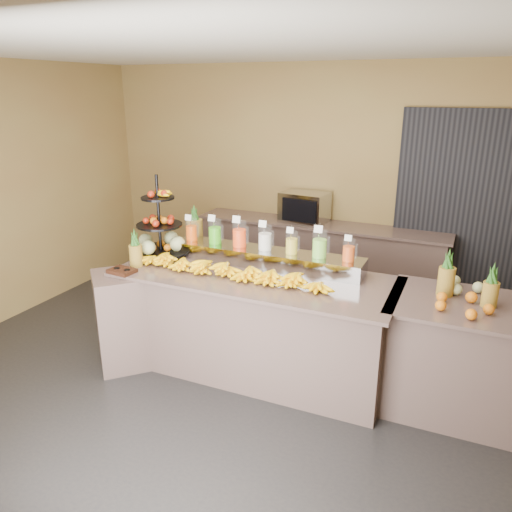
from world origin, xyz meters
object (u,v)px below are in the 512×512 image
Objects in this scene: oven_warmer at (304,207)px; pitcher_tray at (265,257)px; fruit_stand at (163,236)px; banana_heap at (228,267)px; condiment_caddy at (122,271)px; right_fruit_pile at (463,296)px.

pitcher_tray is at bearing -77.54° from oven_warmer.
fruit_stand is 1.45× the size of oven_warmer.
condiment_caddy is at bearing -159.11° from banana_heap.
pitcher_tray is 2.32× the size of fruit_stand.
pitcher_tray is 1.68m from oven_warmer.
pitcher_tray is 1.30m from condiment_caddy.
oven_warmer reaches higher than pitcher_tray.
fruit_stand is at bearing -171.67° from pitcher_tray.
right_fruit_pile reaches higher than pitcher_tray.
fruit_stand reaches higher than pitcher_tray.
banana_heap is 2.33× the size of fruit_stand.
fruit_stand is 0.59m from condiment_caddy.
oven_warmer reaches higher than right_fruit_pile.
pitcher_tray is at bearing 61.24° from banana_heap.
oven_warmer is (0.02, 2.04, 0.11)m from banana_heap.
oven_warmer is at bearing 55.41° from fruit_stand.
condiment_caddy is at bearing -147.03° from pitcher_tray.
right_fruit_pile is (1.73, -0.22, -0.00)m from pitcher_tray.
banana_heap is 8.24× the size of condiment_caddy.
condiment_caddy is 0.51× the size of right_fruit_pile.
banana_heap is at bearing -175.63° from right_fruit_pile.
pitcher_tray is at bearing -1.63° from fruit_stand.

